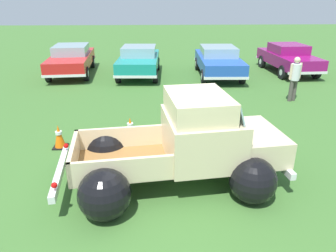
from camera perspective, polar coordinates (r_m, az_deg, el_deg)
ground_plane at (r=6.85m, az=0.43°, el=-9.98°), size 80.00×80.00×0.00m
vintage_pickup_truck at (r=6.55m, az=3.81°, el=-4.06°), size 4.81×3.20×1.96m
show_car_0 at (r=16.87m, az=-17.21°, el=11.70°), size 2.27×4.85×1.43m
show_car_1 at (r=15.82m, az=-5.30°, el=11.92°), size 2.10×4.32×1.43m
show_car_2 at (r=15.87m, az=9.17°, el=11.77°), size 2.08×4.63×1.43m
show_car_3 at (r=17.60m, az=21.10°, el=11.62°), size 2.06×4.32×1.43m
spectator_0 at (r=12.62m, az=22.13°, el=8.39°), size 0.53×0.44×1.66m
lane_cone_0 at (r=8.61m, az=-19.25°, el=-1.84°), size 0.36×0.36×0.63m
lane_cone_1 at (r=8.71m, az=-6.89°, el=-0.38°), size 0.36×0.36×0.63m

